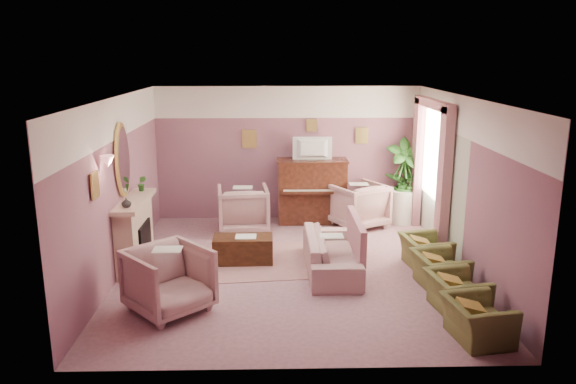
{
  "coord_description": "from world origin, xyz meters",
  "views": [
    {
      "loc": [
        -0.27,
        -8.65,
        3.46
      ],
      "look_at": [
        -0.05,
        0.4,
        1.21
      ],
      "focal_mm": 35.0,
      "sensor_mm": 36.0,
      "label": 1
    }
  ],
  "objects_px": {
    "olive_chair_d": "(425,247)",
    "side_table": "(402,207)",
    "floral_armchair_right": "(358,203)",
    "olive_chair_b": "(457,287)",
    "sofa": "(331,246)",
    "coffee_table": "(243,249)",
    "olive_chair_a": "(478,314)",
    "olive_chair_c": "(440,265)",
    "floral_armchair_front": "(169,277)",
    "floral_armchair_left": "(243,207)",
    "piano": "(312,192)",
    "television": "(313,147)"
  },
  "relations": [
    {
      "from": "olive_chair_d",
      "to": "side_table",
      "type": "bearing_deg",
      "value": 86.35
    },
    {
      "from": "olive_chair_c",
      "to": "olive_chair_d",
      "type": "relative_size",
      "value": 1.0
    },
    {
      "from": "piano",
      "to": "floral_armchair_left",
      "type": "relative_size",
      "value": 1.39
    },
    {
      "from": "olive_chair_b",
      "to": "olive_chair_c",
      "type": "distance_m",
      "value": 0.82
    },
    {
      "from": "coffee_table",
      "to": "olive_chair_a",
      "type": "xyz_separation_m",
      "value": [
        3.03,
        -2.74,
        0.12
      ]
    },
    {
      "from": "floral_armchair_left",
      "to": "olive_chair_b",
      "type": "relative_size",
      "value": 1.25
    },
    {
      "from": "floral_armchair_front",
      "to": "olive_chair_d",
      "type": "distance_m",
      "value": 4.24
    },
    {
      "from": "coffee_table",
      "to": "floral_armchair_front",
      "type": "distance_m",
      "value": 2.08
    },
    {
      "from": "floral_armchair_front",
      "to": "olive_chair_a",
      "type": "relative_size",
      "value": 1.25
    },
    {
      "from": "olive_chair_c",
      "to": "side_table",
      "type": "distance_m",
      "value": 3.3
    },
    {
      "from": "television",
      "to": "olive_chair_c",
      "type": "bearing_deg",
      "value": -63.17
    },
    {
      "from": "sofa",
      "to": "floral_armchair_front",
      "type": "xyz_separation_m",
      "value": [
        -2.36,
        -1.46,
        0.09
      ]
    },
    {
      "from": "television",
      "to": "floral_armchair_front",
      "type": "distance_m",
      "value": 4.82
    },
    {
      "from": "floral_armchair_left",
      "to": "olive_chair_c",
      "type": "distance_m",
      "value": 4.2
    },
    {
      "from": "piano",
      "to": "sofa",
      "type": "height_order",
      "value": "piano"
    },
    {
      "from": "floral_armchair_left",
      "to": "olive_chair_a",
      "type": "xyz_separation_m",
      "value": [
        3.12,
        -4.46,
        -0.15
      ]
    },
    {
      "from": "olive_chair_b",
      "to": "olive_chair_c",
      "type": "bearing_deg",
      "value": 90.0
    },
    {
      "from": "olive_chair_d",
      "to": "side_table",
      "type": "xyz_separation_m",
      "value": [
        0.16,
        2.48,
        0.0
      ]
    },
    {
      "from": "television",
      "to": "olive_chair_b",
      "type": "distance_m",
      "value": 4.71
    },
    {
      "from": "piano",
      "to": "olive_chair_b",
      "type": "height_order",
      "value": "piano"
    },
    {
      "from": "floral_armchair_left",
      "to": "olive_chair_a",
      "type": "bearing_deg",
      "value": -55.05
    },
    {
      "from": "piano",
      "to": "floral_armchair_front",
      "type": "distance_m",
      "value": 4.74
    },
    {
      "from": "olive_chair_a",
      "to": "olive_chair_b",
      "type": "xyz_separation_m",
      "value": [
        0.0,
        0.82,
        0.0
      ]
    },
    {
      "from": "coffee_table",
      "to": "olive_chair_a",
      "type": "distance_m",
      "value": 4.09
    },
    {
      "from": "coffee_table",
      "to": "floral_armchair_right",
      "type": "distance_m",
      "value": 2.98
    },
    {
      "from": "floral_armchair_right",
      "to": "floral_armchair_front",
      "type": "height_order",
      "value": "same"
    },
    {
      "from": "olive_chair_d",
      "to": "side_table",
      "type": "distance_m",
      "value": 2.48
    },
    {
      "from": "floral_armchair_right",
      "to": "olive_chair_a",
      "type": "relative_size",
      "value": 1.25
    },
    {
      "from": "coffee_table",
      "to": "side_table",
      "type": "distance_m",
      "value": 3.87
    },
    {
      "from": "sofa",
      "to": "coffee_table",
      "type": "bearing_deg",
      "value": 164.92
    },
    {
      "from": "olive_chair_a",
      "to": "side_table",
      "type": "xyz_separation_m",
      "value": [
        0.16,
        4.94,
        0.0
      ]
    },
    {
      "from": "piano",
      "to": "floral_armchair_right",
      "type": "height_order",
      "value": "piano"
    },
    {
      "from": "olive_chair_c",
      "to": "sofa",
      "type": "bearing_deg",
      "value": 155.77
    },
    {
      "from": "piano",
      "to": "olive_chair_a",
      "type": "xyz_separation_m",
      "value": [
        1.71,
        -5.07,
        -0.3
      ]
    },
    {
      "from": "television",
      "to": "side_table",
      "type": "distance_m",
      "value": 2.25
    },
    {
      "from": "piano",
      "to": "side_table",
      "type": "relative_size",
      "value": 2.0
    },
    {
      "from": "floral_armchair_right",
      "to": "olive_chair_c",
      "type": "distance_m",
      "value": 3.16
    },
    {
      "from": "olive_chair_c",
      "to": "olive_chair_d",
      "type": "bearing_deg",
      "value": 90.0
    },
    {
      "from": "sofa",
      "to": "olive_chair_b",
      "type": "xyz_separation_m",
      "value": [
        1.57,
        -1.53,
        -0.06
      ]
    },
    {
      "from": "piano",
      "to": "coffee_table",
      "type": "relative_size",
      "value": 1.4
    },
    {
      "from": "olive_chair_b",
      "to": "olive_chair_a",
      "type": "bearing_deg",
      "value": -90.0
    },
    {
      "from": "television",
      "to": "olive_chair_a",
      "type": "xyz_separation_m",
      "value": [
        1.71,
        -5.02,
        -1.25
      ]
    },
    {
      "from": "olive_chair_a",
      "to": "olive_chair_c",
      "type": "height_order",
      "value": "same"
    },
    {
      "from": "piano",
      "to": "olive_chair_a",
      "type": "distance_m",
      "value": 5.36
    },
    {
      "from": "floral_armchair_front",
      "to": "floral_armchair_right",
      "type": "bearing_deg",
      "value": 50.5
    },
    {
      "from": "coffee_table",
      "to": "olive_chair_a",
      "type": "height_order",
      "value": "olive_chair_a"
    },
    {
      "from": "floral_armchair_front",
      "to": "side_table",
      "type": "xyz_separation_m",
      "value": [
        4.09,
        4.05,
        -0.15
      ]
    },
    {
      "from": "sofa",
      "to": "olive_chair_b",
      "type": "distance_m",
      "value": 2.19
    },
    {
      "from": "floral_armchair_right",
      "to": "olive_chair_b",
      "type": "xyz_separation_m",
      "value": [
        0.8,
        -3.87,
        -0.15
      ]
    },
    {
      "from": "olive_chair_b",
      "to": "olive_chair_c",
      "type": "relative_size",
      "value": 1.0
    }
  ]
}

